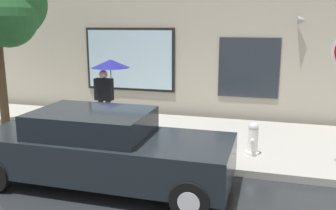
# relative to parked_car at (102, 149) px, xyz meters

# --- Properties ---
(ground_plane) EXTENTS (60.00, 60.00, 0.00)m
(ground_plane) POSITION_rel_parked_car_xyz_m (0.08, 0.04, -0.71)
(ground_plane) COLOR black
(sidewalk) EXTENTS (20.00, 4.00, 0.15)m
(sidewalk) POSITION_rel_parked_car_xyz_m (0.08, 3.04, -0.63)
(sidewalk) COLOR gray
(sidewalk) RESTS_ON ground
(building_facade) EXTENTS (20.00, 0.67, 7.00)m
(building_facade) POSITION_rel_parked_car_xyz_m (0.07, 5.53, 2.77)
(building_facade) COLOR #B2A893
(building_facade) RESTS_ON ground
(parked_car) EXTENTS (4.71, 1.81, 1.42)m
(parked_car) POSITION_rel_parked_car_xyz_m (0.00, 0.00, 0.00)
(parked_car) COLOR black
(parked_car) RESTS_ON ground
(fire_hydrant) EXTENTS (0.30, 0.44, 0.73)m
(fire_hydrant) POSITION_rel_parked_car_xyz_m (2.65, 2.05, -0.20)
(fire_hydrant) COLOR white
(fire_hydrant) RESTS_ON sidewalk
(pedestrian_with_umbrella) EXTENTS (1.01, 1.01, 1.93)m
(pedestrian_with_umbrella) POSITION_rel_parked_car_xyz_m (-1.20, 2.93, 0.98)
(pedestrian_with_umbrella) COLOR black
(pedestrian_with_umbrella) RESTS_ON sidewalk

